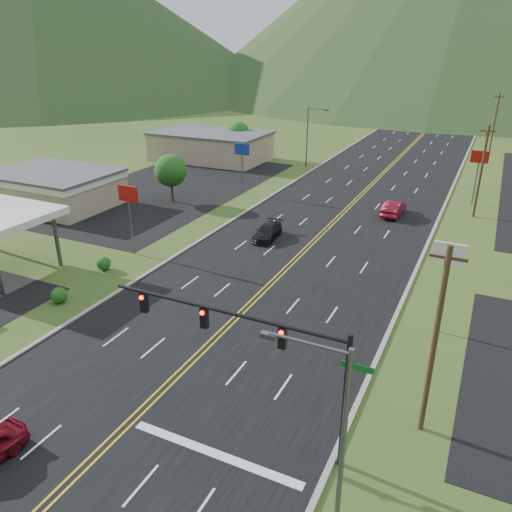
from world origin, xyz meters
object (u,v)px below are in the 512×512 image
at_px(traffic_signal, 261,345).
at_px(streetlight_east, 334,439).
at_px(car_dark_mid, 267,232).
at_px(car_red_far, 394,208).
at_px(streetlight_west, 309,133).

relative_size(traffic_signal, streetlight_east, 1.46).
distance_m(car_dark_mid, car_red_far, 16.02).
height_order(traffic_signal, car_dark_mid, traffic_signal).
xyz_separation_m(streetlight_east, car_dark_mid, (-15.63, 28.76, -4.49)).
xyz_separation_m(streetlight_west, car_dark_mid, (7.23, -31.24, -4.49)).
xyz_separation_m(traffic_signal, car_red_far, (-1.15, 37.45, -4.50)).
bearing_deg(traffic_signal, streetlight_west, 107.97).
distance_m(streetlight_west, car_dark_mid, 32.38).
xyz_separation_m(car_dark_mid, car_red_far, (9.78, 12.68, 0.13)).
height_order(traffic_signal, car_red_far, traffic_signal).
relative_size(streetlight_east, car_red_far, 1.80).
bearing_deg(streetlight_east, streetlight_west, 110.86).
bearing_deg(traffic_signal, streetlight_east, -40.39).
bearing_deg(streetlight_west, car_red_far, -47.48).
relative_size(streetlight_west, car_dark_mid, 1.89).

